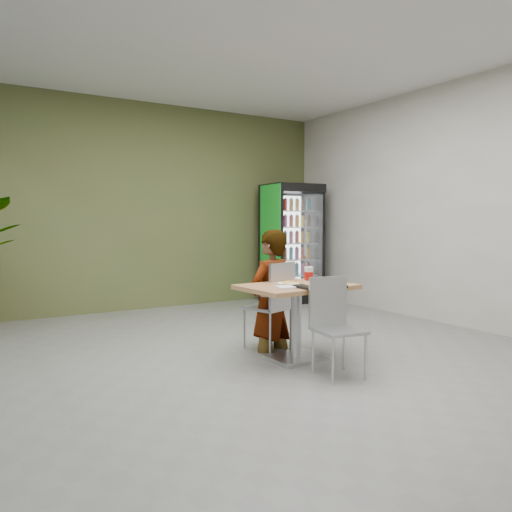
{
  "coord_description": "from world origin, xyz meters",
  "views": [
    {
      "loc": [
        -2.61,
        -4.02,
        1.37
      ],
      "look_at": [
        0.14,
        0.52,
        1.0
      ],
      "focal_mm": 35.0,
      "sensor_mm": 36.0,
      "label": 1
    }
  ],
  "objects_px": {
    "soda_cup": "(309,275)",
    "beverage_fridge": "(292,243)",
    "dining_table": "(296,306)",
    "cafeteria_tray": "(320,286)",
    "seated_woman": "(270,304)",
    "chair_near": "(333,318)",
    "chair_far": "(275,299)"
  },
  "relations": [
    {
      "from": "seated_woman",
      "to": "cafeteria_tray",
      "type": "xyz_separation_m",
      "value": [
        0.05,
        -0.78,
        0.27
      ]
    },
    {
      "from": "seated_woman",
      "to": "beverage_fridge",
      "type": "bearing_deg",
      "value": -147.83
    },
    {
      "from": "dining_table",
      "to": "seated_woman",
      "type": "height_order",
      "value": "seated_woman"
    },
    {
      "from": "beverage_fridge",
      "to": "chair_far",
      "type": "bearing_deg",
      "value": -124.9
    },
    {
      "from": "seated_woman",
      "to": "cafeteria_tray",
      "type": "bearing_deg",
      "value": 75.47
    },
    {
      "from": "cafeteria_tray",
      "to": "chair_near",
      "type": "bearing_deg",
      "value": -100.14
    },
    {
      "from": "beverage_fridge",
      "to": "soda_cup",
      "type": "bearing_deg",
      "value": -118.93
    },
    {
      "from": "chair_near",
      "to": "soda_cup",
      "type": "xyz_separation_m",
      "value": [
        0.17,
        0.59,
        0.32
      ]
    },
    {
      "from": "soda_cup",
      "to": "seated_woman",
      "type": "bearing_deg",
      "value": 111.86
    },
    {
      "from": "seated_woman",
      "to": "beverage_fridge",
      "type": "xyz_separation_m",
      "value": [
        2.05,
        2.49,
        0.5
      ]
    },
    {
      "from": "beverage_fridge",
      "to": "cafeteria_tray",
      "type": "bearing_deg",
      "value": -117.77
    },
    {
      "from": "soda_cup",
      "to": "beverage_fridge",
      "type": "height_order",
      "value": "beverage_fridge"
    },
    {
      "from": "seated_woman",
      "to": "beverage_fridge",
      "type": "relative_size",
      "value": 0.79
    },
    {
      "from": "seated_woman",
      "to": "soda_cup",
      "type": "distance_m",
      "value": 0.58
    },
    {
      "from": "dining_table",
      "to": "seated_woman",
      "type": "relative_size",
      "value": 0.7
    },
    {
      "from": "chair_far",
      "to": "dining_table",
      "type": "bearing_deg",
      "value": 66.92
    },
    {
      "from": "chair_far",
      "to": "seated_woman",
      "type": "height_order",
      "value": "seated_woman"
    },
    {
      "from": "chair_near",
      "to": "chair_far",
      "type": "bearing_deg",
      "value": 96.08
    },
    {
      "from": "chair_far",
      "to": "cafeteria_tray",
      "type": "xyz_separation_m",
      "value": [
        0.02,
        -0.74,
        0.21
      ]
    },
    {
      "from": "chair_near",
      "to": "beverage_fridge",
      "type": "relative_size",
      "value": 0.44
    },
    {
      "from": "soda_cup",
      "to": "cafeteria_tray",
      "type": "bearing_deg",
      "value": -110.22
    },
    {
      "from": "dining_table",
      "to": "chair_near",
      "type": "height_order",
      "value": "chair_near"
    },
    {
      "from": "dining_table",
      "to": "cafeteria_tray",
      "type": "xyz_separation_m",
      "value": [
        0.06,
        -0.3,
        0.22
      ]
    },
    {
      "from": "chair_near",
      "to": "beverage_fridge",
      "type": "bearing_deg",
      "value": 67.25
    },
    {
      "from": "chair_far",
      "to": "chair_near",
      "type": "distance_m",
      "value": 0.98
    },
    {
      "from": "chair_near",
      "to": "soda_cup",
      "type": "bearing_deg",
      "value": 81.33
    },
    {
      "from": "seated_woman",
      "to": "cafeteria_tray",
      "type": "relative_size",
      "value": 3.75
    },
    {
      "from": "soda_cup",
      "to": "beverage_fridge",
      "type": "relative_size",
      "value": 0.08
    },
    {
      "from": "dining_table",
      "to": "cafeteria_tray",
      "type": "relative_size",
      "value": 2.62
    },
    {
      "from": "cafeteria_tray",
      "to": "beverage_fridge",
      "type": "relative_size",
      "value": 0.21
    },
    {
      "from": "chair_far",
      "to": "beverage_fridge",
      "type": "height_order",
      "value": "beverage_fridge"
    },
    {
      "from": "soda_cup",
      "to": "beverage_fridge",
      "type": "distance_m",
      "value": 3.48
    }
  ]
}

